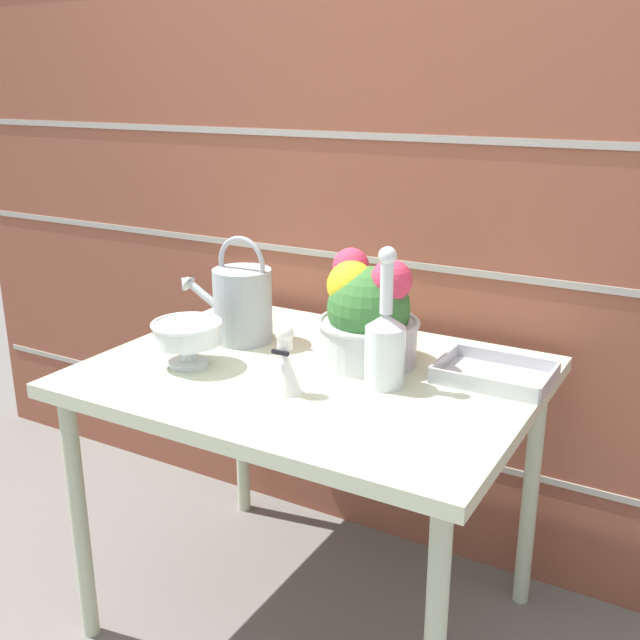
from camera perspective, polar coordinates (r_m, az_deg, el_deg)
The scene contains 9 objects.
ground_plane at distance 2.26m, azimuth -0.57°, elevation -21.56°, with size 12.00×12.00×0.00m, color slate.
brick_wall at distance 2.22m, azimuth 6.06°, elevation 9.11°, with size 3.60×0.08×2.20m.
patio_table at distance 1.90m, azimuth -0.63°, elevation -5.80°, with size 1.09×0.84×0.74m.
watering_can at distance 2.07m, azimuth -6.00°, elevation 1.32°, with size 0.31×0.16×0.30m.
crystal_pedestal_bowl at distance 1.91m, azimuth -10.08°, elevation -1.12°, with size 0.18×0.18×0.12m.
flower_planter at distance 1.90m, azimuth 3.63°, elevation 0.44°, with size 0.26×0.26×0.29m.
glass_decanter at distance 1.75m, azimuth 5.01°, elevation -1.69°, with size 0.10×0.10×0.34m.
figurine_vase at distance 1.72m, azimuth -2.68°, elevation -3.46°, with size 0.08×0.08×0.17m.
wire_tray at distance 1.86m, azimuth 13.15°, elevation -4.16°, with size 0.27×0.20×0.04m.
Camera 1 is at (0.89, -1.50, 1.43)m, focal length 42.00 mm.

